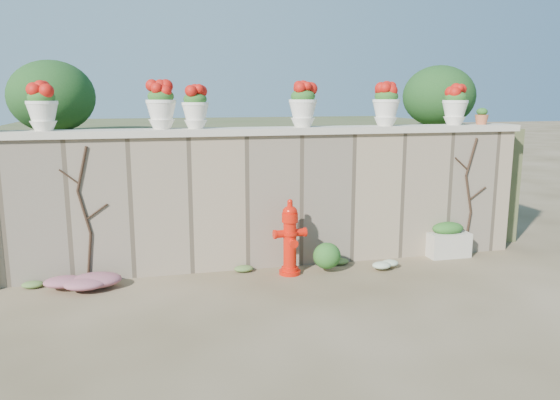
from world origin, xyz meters
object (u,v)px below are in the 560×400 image
object	(u,v)px
planter_box	(447,240)
urn_pot_0	(42,107)
terracotta_pot	(482,117)
fire_hydrant	(290,237)

from	to	relation	value
planter_box	urn_pot_0	bearing A→B (deg)	177.41
terracotta_pot	fire_hydrant	bearing A→B (deg)	-170.69
urn_pot_0	terracotta_pot	world-z (taller)	urn_pot_0
fire_hydrant	urn_pot_0	distance (m)	3.82
urn_pot_0	terracotta_pot	xyz separation A→B (m)	(6.65, -0.00, -0.20)
urn_pot_0	terracotta_pot	bearing A→B (deg)	-0.00
planter_box	urn_pot_0	world-z (taller)	urn_pot_0
fire_hydrant	terracotta_pot	bearing A→B (deg)	5.28
terracotta_pot	urn_pot_0	bearing A→B (deg)	180.00
planter_box	urn_pot_0	xyz separation A→B (m)	(-5.99, 0.28, 2.16)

